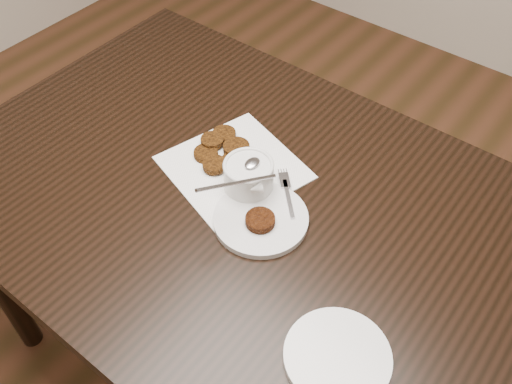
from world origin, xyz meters
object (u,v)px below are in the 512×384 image
table (255,299)px  sauce_ramekin (248,164)px  plate_empty (337,357)px  napkin (234,167)px  plate_with_patty (261,216)px

table → sauce_ramekin: sauce_ramekin is taller
table → plate_empty: (0.32, -0.19, 0.38)m
plate_empty → napkin: bearing=150.5°
table → plate_empty: size_ratio=7.67×
napkin → plate_with_patty: plate_with_patty is taller
table → plate_empty: bearing=-30.3°
sauce_ramekin → plate_with_patty: (0.07, -0.05, -0.06)m
napkin → sauce_ramekin: sauce_ramekin is taller
sauce_ramekin → plate_with_patty: bearing=-36.0°
table → plate_with_patty: plate_with_patty is taller
napkin → plate_with_patty: 0.16m
table → napkin: bearing=152.8°
sauce_ramekin → plate_with_patty: size_ratio=0.74×
napkin → plate_with_patty: bearing=-30.7°
plate_with_patty → napkin: bearing=149.3°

